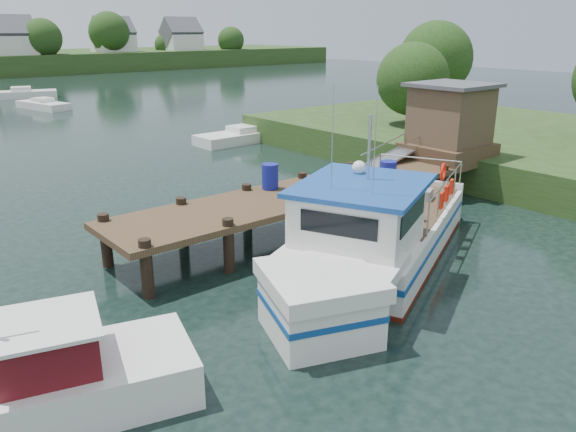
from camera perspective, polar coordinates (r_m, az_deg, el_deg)
ground_plane at (r=18.78m, az=-0.57°, el=-2.02°), size 160.00×160.00×0.00m
near_shore at (r=31.13m, az=25.52°, el=8.38°), size 16.00×30.00×7.76m
dock at (r=22.70m, az=12.35°, el=7.06°), size 16.60×3.00×4.78m
lobster_boat at (r=15.96m, az=8.62°, el=-2.28°), size 10.76×6.97×5.42m
work_boat at (r=11.35m, az=-26.87°, el=-15.66°), size 7.13×3.75×3.76m
moored_far at (r=62.49m, az=-25.44°, el=11.14°), size 6.80×3.93×1.09m
moored_c at (r=34.65m, az=-4.47°, el=8.14°), size 6.20×2.20×0.97m
moored_d at (r=53.23m, az=-23.60°, el=10.32°), size 3.17×5.83×0.94m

